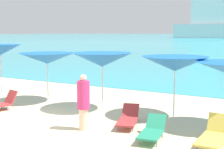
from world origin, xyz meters
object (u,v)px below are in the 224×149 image
object	(u,v)px
umbrella_3	(102,60)
umbrella_4	(175,64)
umbrella_2	(47,58)
lounge_chair_3	(214,135)
lounge_chair_2	(152,130)
beachgoer_2	(83,101)
umbrella_1	(0,50)
lounge_chair_1	(128,118)

from	to	relation	value
umbrella_3	umbrella_4	size ratio (longest dim) A/B	0.91
umbrella_2	lounge_chair_3	size ratio (longest dim) A/B	1.57
umbrella_2	lounge_chair_2	distance (m)	6.34
umbrella_3	beachgoer_2	bearing A→B (deg)	-71.02
umbrella_1	umbrella_2	size ratio (longest dim) A/B	0.97
umbrella_4	lounge_chair_3	size ratio (longest dim) A/B	1.58
umbrella_1	lounge_chair_2	distance (m)	8.58
umbrella_1	umbrella_4	distance (m)	7.85
umbrella_2	lounge_chair_2	bearing A→B (deg)	-22.22
lounge_chair_3	lounge_chair_1	bearing A→B (deg)	169.03
umbrella_3	lounge_chair_2	bearing A→B (deg)	-37.16
lounge_chair_1	lounge_chair_3	world-z (taller)	lounge_chair_3
umbrella_3	lounge_chair_2	world-z (taller)	umbrella_3
lounge_chair_1	lounge_chair_2	world-z (taller)	lounge_chair_2
umbrella_3	umbrella_4	xyz separation A→B (m)	(2.68, 0.34, -0.05)
umbrella_1	umbrella_4	bearing A→B (deg)	4.15
umbrella_2	lounge_chair_1	bearing A→B (deg)	-18.11
umbrella_4	lounge_chair_2	xyz separation A→B (m)	(0.30, -2.60, -1.58)
umbrella_3	beachgoer_2	xyz separation A→B (m)	(0.84, -2.45, -1.02)
lounge_chair_1	beachgoer_2	size ratio (longest dim) A/B	0.96
lounge_chair_3	umbrella_3	bearing A→B (deg)	157.10
lounge_chair_3	beachgoer_2	xyz separation A→B (m)	(-3.72, -0.48, 0.58)
lounge_chair_3	beachgoer_2	world-z (taller)	beachgoer_2
lounge_chair_2	beachgoer_2	distance (m)	2.24
lounge_chair_2	beachgoer_2	size ratio (longest dim) A/B	0.87
umbrella_1	lounge_chair_2	world-z (taller)	umbrella_1
umbrella_4	lounge_chair_3	distance (m)	3.35
umbrella_1	umbrella_2	bearing A→B (deg)	6.85
lounge_chair_1	beachgoer_2	bearing A→B (deg)	-151.10
umbrella_1	umbrella_4	world-z (taller)	umbrella_1
umbrella_1	lounge_chair_2	xyz separation A→B (m)	(8.13, -2.03, -1.86)
umbrella_4	lounge_chair_3	bearing A→B (deg)	-50.82
umbrella_4	lounge_chair_2	size ratio (longest dim) A/B	1.68
umbrella_4	lounge_chair_3	xyz separation A→B (m)	(1.88, -2.31, -1.54)
lounge_chair_2	umbrella_3	bearing A→B (deg)	132.83
umbrella_3	umbrella_4	world-z (taller)	umbrella_3
lounge_chair_1	umbrella_1	bearing A→B (deg)	152.31
umbrella_2	beachgoer_2	world-z (taller)	umbrella_2
umbrella_3	lounge_chair_3	world-z (taller)	umbrella_3
umbrella_4	beachgoer_2	xyz separation A→B (m)	(-1.84, -2.79, -0.97)
umbrella_4	lounge_chair_2	bearing A→B (deg)	-83.38
lounge_chair_1	lounge_chair_2	distance (m)	1.45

